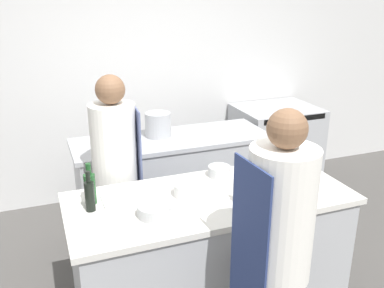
% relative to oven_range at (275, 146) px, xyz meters
% --- Properties ---
extents(wall_back, '(8.00, 0.06, 2.80)m').
position_rel_oven_range_xyz_m(wall_back, '(-1.56, 0.42, 0.93)').
color(wall_back, silver).
rests_on(wall_back, ground_plane).
extents(prep_counter, '(1.91, 0.82, 0.91)m').
position_rel_oven_range_xyz_m(prep_counter, '(-1.56, -1.71, -0.01)').
color(prep_counter, '#A8AAAF').
rests_on(prep_counter, ground_plane).
extents(pass_counter, '(1.84, 0.65, 0.91)m').
position_rel_oven_range_xyz_m(pass_counter, '(-1.43, -0.49, -0.01)').
color(pass_counter, '#A8AAAF').
rests_on(pass_counter, ground_plane).
extents(oven_range, '(0.90, 0.73, 0.94)m').
position_rel_oven_range_xyz_m(oven_range, '(0.00, 0.00, 0.00)').
color(oven_range, '#A8AAAF').
rests_on(oven_range, ground_plane).
extents(chef_at_prep_near, '(0.37, 0.35, 1.69)m').
position_rel_oven_range_xyz_m(chef_at_prep_near, '(-1.50, -2.45, 0.38)').
color(chef_at_prep_near, black).
rests_on(chef_at_prep_near, ground_plane).
extents(chef_at_stove, '(0.37, 0.35, 1.64)m').
position_rel_oven_range_xyz_m(chef_at_stove, '(-2.07, -1.04, 0.35)').
color(chef_at_stove, black).
rests_on(chef_at_stove, ground_plane).
extents(bottle_olive_oil, '(0.07, 0.07, 0.30)m').
position_rel_oven_range_xyz_m(bottle_olive_oil, '(-1.41, -1.95, 0.56)').
color(bottle_olive_oil, '#2D5175').
rests_on(bottle_olive_oil, prep_counter).
extents(bottle_vinegar, '(0.06, 0.06, 0.26)m').
position_rel_oven_range_xyz_m(bottle_vinegar, '(-2.34, -1.63, 0.55)').
color(bottle_vinegar, black).
rests_on(bottle_vinegar, prep_counter).
extents(bottle_wine, '(0.08, 0.08, 0.30)m').
position_rel_oven_range_xyz_m(bottle_wine, '(-0.86, -1.82, 0.56)').
color(bottle_wine, silver).
rests_on(bottle_wine, prep_counter).
extents(bottle_cooking_oil, '(0.07, 0.07, 0.28)m').
position_rel_oven_range_xyz_m(bottle_cooking_oil, '(-2.33, -1.53, 0.55)').
color(bottle_cooking_oil, '#19471E').
rests_on(bottle_cooking_oil, prep_counter).
extents(bottle_sauce, '(0.08, 0.08, 0.28)m').
position_rel_oven_range_xyz_m(bottle_sauce, '(-1.08, -1.64, 0.55)').
color(bottle_sauce, '#5B2319').
rests_on(bottle_sauce, prep_counter).
extents(bowl_mixing_large, '(0.21, 0.21, 0.09)m').
position_rel_oven_range_xyz_m(bowl_mixing_large, '(-1.70, -1.66, 0.48)').
color(bowl_mixing_large, white).
rests_on(bowl_mixing_large, prep_counter).
extents(bowl_prep_small, '(0.16, 0.16, 0.08)m').
position_rel_oven_range_xyz_m(bowl_prep_small, '(-1.38, -1.44, 0.48)').
color(bowl_prep_small, '#B7BABC').
rests_on(bowl_prep_small, prep_counter).
extents(bowl_ceramic_blue, '(0.21, 0.21, 0.07)m').
position_rel_oven_range_xyz_m(bowl_ceramic_blue, '(-1.99, -1.84, 0.48)').
color(bowl_ceramic_blue, '#B7BABC').
rests_on(bowl_ceramic_blue, prep_counter).
extents(bowl_wooden_salad, '(0.17, 0.17, 0.05)m').
position_rel_oven_range_xyz_m(bowl_wooden_salad, '(-0.93, -1.68, 0.47)').
color(bowl_wooden_salad, white).
rests_on(bowl_wooden_salad, prep_counter).
extents(cup, '(0.08, 0.08, 0.09)m').
position_rel_oven_range_xyz_m(cup, '(-1.19, -1.75, 0.49)').
color(cup, white).
rests_on(cup, prep_counter).
extents(cutting_board, '(0.34, 0.20, 0.01)m').
position_rel_oven_range_xyz_m(cutting_board, '(-2.09, -1.57, 0.45)').
color(cutting_board, white).
rests_on(cutting_board, prep_counter).
extents(stockpot, '(0.24, 0.24, 0.23)m').
position_rel_oven_range_xyz_m(stockpot, '(-1.54, -0.40, 0.55)').
color(stockpot, '#A8AAAF').
rests_on(stockpot, pass_counter).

